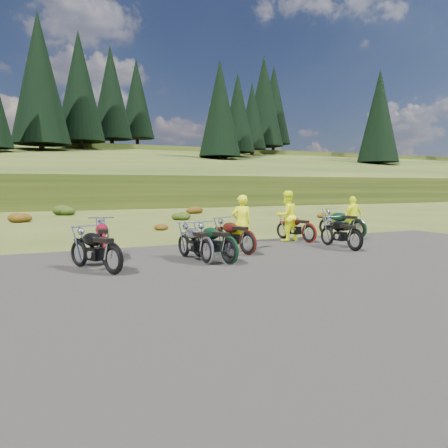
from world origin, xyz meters
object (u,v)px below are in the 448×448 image
motorcycle_0 (113,276)px  motorcycle_3 (207,265)px  motorcycle_7 (357,240)px  person_middle (241,224)px

motorcycle_0 → motorcycle_3: (2.44, 0.33, 0.00)m
motorcycle_3 → motorcycle_7: size_ratio=0.91×
motorcycle_7 → person_middle: 5.49m
motorcycle_0 → motorcycle_7: 10.02m
person_middle → motorcycle_3: bearing=50.7°
motorcycle_3 → person_middle: bearing=-54.8°
motorcycle_0 → motorcycle_3: motorcycle_0 is taller
motorcycle_3 → person_middle: size_ratio=1.15×
motorcycle_7 → person_middle: person_middle is taller
motorcycle_0 → motorcycle_7: bearing=-99.1°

